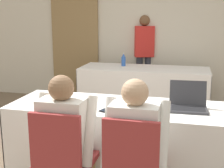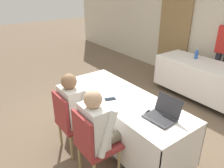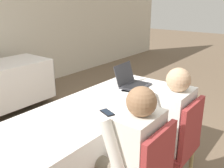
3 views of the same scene
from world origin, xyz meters
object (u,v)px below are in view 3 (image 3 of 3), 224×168
at_px(laptop, 132,82).
at_px(chair_near_right, 176,142).
at_px(person_checkered_shirt, 130,152).
at_px(person_white_shirt, 166,122).
at_px(cell_phone, 107,113).

bearing_deg(laptop, chair_near_right, -121.55).
distance_m(chair_near_right, person_checkered_shirt, 0.60).
relative_size(laptop, person_checkered_shirt, 0.31).
height_order(chair_near_right, person_white_shirt, person_white_shirt).
distance_m(person_checkered_shirt, person_white_shirt, 0.57).
height_order(laptop, person_checkered_shirt, person_checkered_shirt).
xyz_separation_m(cell_phone, person_checkered_shirt, (-0.23, -0.39, -0.11)).
height_order(cell_phone, person_white_shirt, person_white_shirt).
bearing_deg(person_checkered_shirt, chair_near_right, 169.72).
height_order(cell_phone, chair_near_right, chair_near_right).
distance_m(laptop, person_white_shirt, 0.73).
bearing_deg(chair_near_right, laptop, -117.89).
distance_m(laptop, cell_phone, 0.75).
height_order(laptop, chair_near_right, laptop).
xyz_separation_m(chair_near_right, person_checkered_shirt, (-0.57, 0.10, 0.16)).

